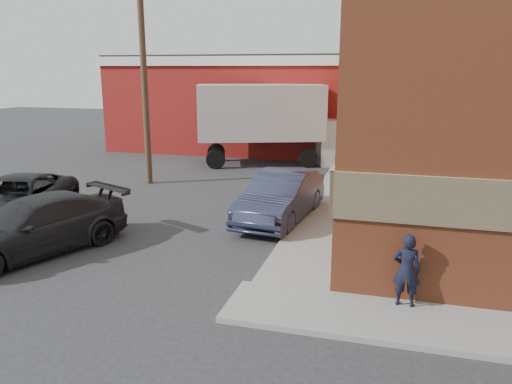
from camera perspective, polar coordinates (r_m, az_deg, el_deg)
The scene contains 9 objects.
ground at distance 11.53m, azimuth 0.89°, elevation -10.92°, with size 90.00×90.00×0.00m, color #28282B.
sidewalk_west at distance 19.81m, azimuth 9.21°, elevation -0.23°, with size 1.80×18.00×0.12m, color gray.
warehouse at distance 31.40m, azimuth -0.42°, elevation 10.21°, with size 16.30×8.30×5.60m.
utility_pole at distance 21.64m, azimuth -12.70°, elevation 13.33°, with size 2.00×0.26×9.00m.
man at distance 10.64m, azimuth 16.82°, elevation -8.55°, with size 0.56×0.37×1.53m, color black.
sedan at distance 16.24m, azimuth 2.85°, elevation -0.55°, with size 1.67×4.80×1.58m, color #2E344D.
suv_a at distance 17.85m, azimuth -25.74°, elevation -0.81°, with size 2.42×5.25×1.46m, color black.
suv_b at distance 14.60m, azimuth -24.13°, elevation -3.62°, with size 2.10×5.16×1.50m, color black.
box_truck at distance 25.78m, azimuth 2.33°, elevation 8.35°, with size 8.58×5.02×4.07m.
Camera 1 is at (2.64, -10.12, 4.84)m, focal length 35.00 mm.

